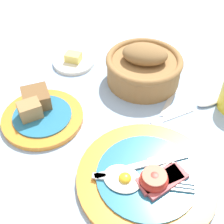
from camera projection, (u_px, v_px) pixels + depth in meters
ground_plane at (109, 151)px, 0.63m from camera, size 3.00×3.00×0.00m
breakfast_plate at (147, 178)px, 0.58m from camera, size 0.26×0.26×0.04m
bread_plate at (40, 113)px, 0.69m from camera, size 0.18×0.18×0.05m
bread_basket at (144, 67)px, 0.76m from camera, size 0.19×0.19×0.10m
butter_dish at (74, 61)px, 0.84m from camera, size 0.11×0.11×0.03m
teaspoon_by_saucer at (159, 122)px, 0.68m from camera, size 0.03×0.19×0.01m
teaspoon_near_cup at (201, 105)px, 0.72m from camera, size 0.13×0.17×0.01m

